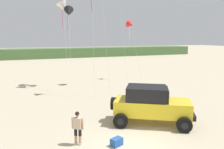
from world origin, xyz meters
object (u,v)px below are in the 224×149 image
(kite_pink_ribbon, at_px, (131,25))
(cooler_box, at_px, (117,142))
(kite_purple_stunt, at_px, (69,12))
(jeep, at_px, (151,104))
(person_watching, at_px, (78,126))
(kite_yellow_diamond, at_px, (63,7))

(kite_pink_ribbon, bearing_deg, cooler_box, -118.59)
(cooler_box, distance_m, kite_purple_stunt, 15.99)
(jeep, height_order, kite_purple_stunt, kite_purple_stunt)
(jeep, xyz_separation_m, person_watching, (-4.70, -1.04, -0.26))
(person_watching, xyz_separation_m, kite_yellow_diamond, (2.04, 14.11, 7.27))
(person_watching, distance_m, kite_purple_stunt, 15.11)
(jeep, distance_m, kite_purple_stunt, 14.05)
(jeep, xyz_separation_m, cooler_box, (-3.02, -1.86, -1.01))
(person_watching, height_order, kite_yellow_diamond, kite_yellow_diamond)
(person_watching, xyz_separation_m, kite_purple_stunt, (2.42, 13.33, 6.68))
(person_watching, relative_size, cooler_box, 2.98)
(kite_yellow_diamond, bearing_deg, person_watching, -98.21)
(person_watching, bearing_deg, kite_pink_ribbon, 55.38)
(kite_pink_ribbon, height_order, kite_yellow_diamond, kite_yellow_diamond)
(jeep, xyz_separation_m, kite_pink_ribbon, (5.38, 13.55, 5.43))
(person_watching, distance_m, kite_pink_ribbon, 18.63)
(cooler_box, xyz_separation_m, kite_pink_ribbon, (8.39, 15.41, 6.44))
(kite_purple_stunt, relative_size, kite_yellow_diamond, 0.94)
(cooler_box, bearing_deg, person_watching, 131.82)
(person_watching, relative_size, kite_purple_stunt, 0.20)
(person_watching, xyz_separation_m, cooler_box, (1.68, -0.81, -0.75))
(kite_pink_ribbon, bearing_deg, kite_purple_stunt, -170.65)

